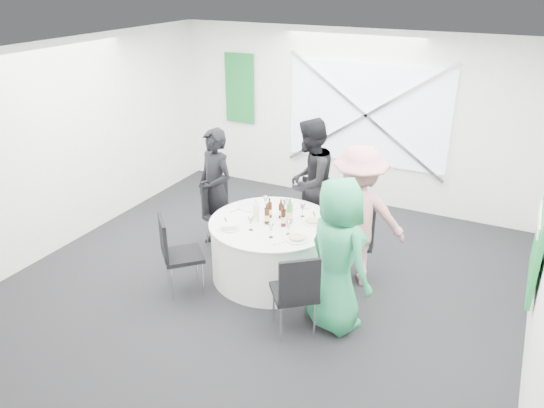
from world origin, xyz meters
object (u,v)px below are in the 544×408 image
at_px(chair_back_right, 359,235).
at_px(clear_water_bottle, 256,212).
at_px(chair_back_left, 221,209).
at_px(person_woman_green, 337,256).
at_px(banquet_table, 272,249).
at_px(chair_front_right, 296,289).
at_px(chair_back, 311,205).
at_px(person_man_back, 309,182).
at_px(chair_front_left, 175,249).
at_px(green_water_bottle, 290,213).
at_px(person_man_back_left, 215,189).
at_px(person_woman_pink, 358,217).

height_order(chair_back_right, clear_water_bottle, clear_water_bottle).
xyz_separation_m(chair_back_left, person_woman_green, (2.04, -0.98, 0.28)).
distance_m(banquet_table, chair_front_right, 1.27).
xyz_separation_m(chair_back, person_man_back, (0.00, -0.10, 0.39)).
relative_size(banquet_table, person_woman_green, 0.90).
bearing_deg(chair_front_left, chair_front_right, -139.55).
distance_m(chair_front_right, green_water_bottle, 1.25).
bearing_deg(chair_back_left, chair_front_right, -107.25).
distance_m(chair_back_right, person_man_back_left, 2.06).
distance_m(chair_front_left, person_woman_green, 1.97).
xyz_separation_m(banquet_table, person_man_back, (0.04, 1.09, 0.52)).
relative_size(person_man_back, person_woman_green, 1.04).
bearing_deg(person_woman_pink, green_water_bottle, -0.66).
height_order(person_man_back_left, person_man_back, person_man_back).
xyz_separation_m(chair_back, green_water_bottle, (0.17, -1.11, 0.37)).
bearing_deg(person_man_back, person_woman_pink, 53.66).
relative_size(chair_front_right, person_man_back_left, 0.58).
height_order(person_woman_green, green_water_bottle, person_woman_green).
height_order(banquet_table, person_woman_pink, person_woman_pink).
bearing_deg(chair_back, person_man_back_left, -142.08).
height_order(person_woman_pink, clear_water_bottle, person_woman_pink).
bearing_deg(chair_back_left, green_water_bottle, -83.02).
bearing_deg(person_man_back_left, person_woman_green, -5.03).
bearing_deg(chair_back, chair_back_left, -138.89).
bearing_deg(chair_front_left, chair_back, -68.35).
height_order(chair_back_right, chair_front_left, chair_back_right).
bearing_deg(chair_front_right, banquet_table, -90.00).
xyz_separation_m(person_man_back_left, green_water_bottle, (1.26, -0.31, 0.04)).
height_order(chair_back_right, chair_front_right, chair_back_right).
distance_m(chair_back_left, green_water_bottle, 1.24).
bearing_deg(chair_back_left, person_man_back_left, 95.35).
relative_size(person_man_back, person_woman_pink, 1.01).
bearing_deg(person_woman_green, person_man_back, -29.00).
bearing_deg(chair_back, banquet_table, -90.00).
distance_m(chair_front_left, clear_water_bottle, 1.07).
height_order(chair_back, green_water_bottle, green_water_bottle).
xyz_separation_m(banquet_table, chair_front_left, (-0.86, -0.85, 0.20)).
xyz_separation_m(person_woman_pink, clear_water_bottle, (-1.17, -0.41, -0.02)).
height_order(chair_front_left, person_woman_pink, person_woman_pink).
bearing_deg(person_woman_pink, chair_back_right, -110.86).
bearing_deg(person_woman_green, chair_back_left, 4.18).
height_order(chair_front_right, person_man_back_left, person_man_back_left).
distance_m(person_woman_pink, green_water_bottle, 0.82).
height_order(green_water_bottle, clear_water_bottle, green_water_bottle).
bearing_deg(banquet_table, chair_back_left, 159.47).
distance_m(chair_back_left, chair_back_right, 1.95).
height_order(chair_back, chair_back_right, chair_back_right).
bearing_deg(chair_back, person_woman_pink, -40.10).
bearing_deg(banquet_table, chair_front_left, -135.20).
relative_size(chair_back, person_man_back_left, 0.52).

